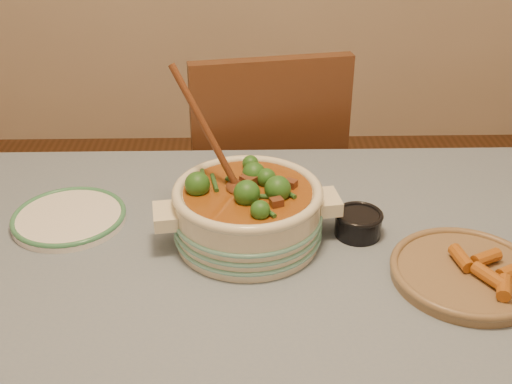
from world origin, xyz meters
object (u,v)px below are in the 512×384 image
at_px(white_plate, 69,217).
at_px(fried_plate, 467,271).
at_px(dining_table, 285,311).
at_px(stew_casserole, 248,208).
at_px(chair_far, 262,176).
at_px(condiment_bowl, 358,222).

height_order(white_plate, fried_plate, fried_plate).
height_order(dining_table, stew_casserole, stew_casserole).
bearing_deg(stew_casserole, chair_far, 85.51).
bearing_deg(white_plate, stew_casserole, -11.45).
distance_m(dining_table, condiment_bowl, 0.24).
xyz_separation_m(white_plate, fried_plate, (0.79, -0.22, 0.01)).
bearing_deg(stew_casserole, white_plate, 168.55).
bearing_deg(condiment_bowl, white_plate, 174.18).
bearing_deg(fried_plate, condiment_bowl, 138.88).
xyz_separation_m(dining_table, chair_far, (-0.02, 0.78, -0.12)).
xyz_separation_m(dining_table, condiment_bowl, (0.16, 0.13, 0.12)).
bearing_deg(white_plate, dining_table, -23.38).
xyz_separation_m(stew_casserole, white_plate, (-0.38, 0.08, -0.06)).
relative_size(stew_casserole, white_plate, 1.51).
distance_m(dining_table, stew_casserole, 0.22).
height_order(stew_casserole, chair_far, stew_casserole).
bearing_deg(dining_table, white_plate, 156.62).
bearing_deg(chair_far, dining_table, 81.59).
relative_size(condiment_bowl, fried_plate, 0.41).
distance_m(white_plate, fried_plate, 0.82).
xyz_separation_m(fried_plate, chair_far, (-0.36, 0.80, -0.23)).
bearing_deg(chair_far, fried_plate, 104.06).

